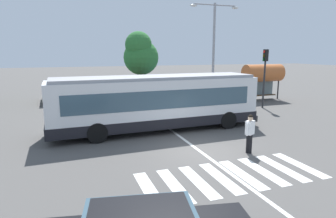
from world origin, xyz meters
TOP-DOWN VIEW (x-y plane):
  - ground_plane at (0.00, 0.00)m, footprint 160.00×160.00m
  - city_transit_bus at (-0.74, 4.05)m, footprint 11.80×2.91m
  - pedestrian_crossing_street at (1.91, -0.90)m, footprint 0.52×0.42m
  - parked_car_champagne at (-6.54, 15.94)m, footprint 2.04×4.58m
  - parked_car_teal at (-4.03, 16.25)m, footprint 1.97×4.55m
  - parked_car_black at (-1.19, 15.92)m, footprint 1.97×4.55m
  - parked_car_red at (1.37, 15.91)m, footprint 1.91×4.52m
  - parked_car_blue at (4.21, 15.60)m, footprint 2.01×4.57m
  - traffic_light_far_corner at (9.15, 7.63)m, footprint 0.33×0.32m
  - bus_stop_shelter at (11.40, 10.74)m, footprint 3.70×1.54m
  - twin_arm_street_lamp at (6.05, 10.25)m, footprint 4.30×0.32m
  - background_tree_right at (1.97, 18.42)m, footprint 3.63×3.63m
  - crosswalk_painted_stripes at (-0.08, -2.73)m, footprint 6.57×2.64m
  - lane_center_line at (0.00, 2.00)m, footprint 0.16×24.00m

SIDE VIEW (x-z plane):
  - ground_plane at x=0.00m, z-range 0.00..0.00m
  - lane_center_line at x=0.00m, z-range 0.00..0.01m
  - crosswalk_painted_stripes at x=-0.08m, z-range 0.00..0.01m
  - parked_car_champagne at x=-6.54m, z-range 0.09..1.44m
  - parked_car_teal at x=-4.03m, z-range 0.09..1.44m
  - parked_car_black at x=-1.19m, z-range 0.09..1.44m
  - parked_car_red at x=1.37m, z-range 0.09..1.44m
  - parked_car_blue at x=4.21m, z-range 0.09..1.44m
  - pedestrian_crossing_street at x=1.91m, z-range 0.11..1.83m
  - city_transit_bus at x=-0.74m, z-range 0.06..3.12m
  - bus_stop_shelter at x=11.40m, z-range 0.79..4.04m
  - traffic_light_far_corner at x=9.15m, z-range 0.79..5.34m
  - background_tree_right at x=1.97m, z-range 0.94..7.36m
  - twin_arm_street_lamp at x=6.05m, z-range 0.99..9.14m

